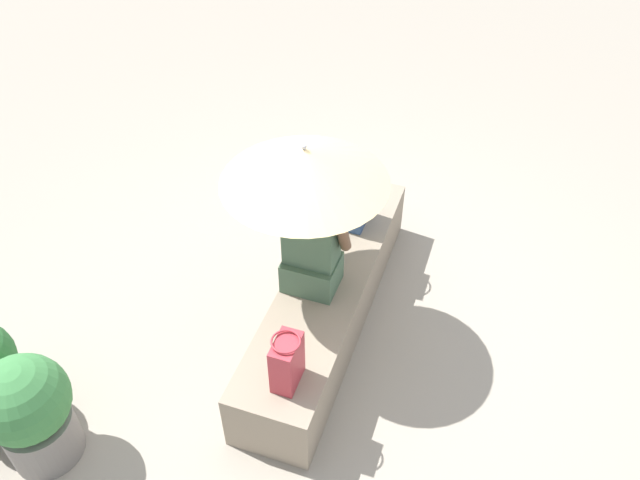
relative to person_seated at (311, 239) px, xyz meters
The scene contains 7 objects.
ground_plane 0.83m from the person_seated, 144.17° to the left, with size 14.00×14.00×0.00m, color #9E9384.
stone_bench 0.62m from the person_seated, 144.17° to the left, with size 2.23×0.51×0.43m, color gray.
person_seated is the anchor object (origin of this frame).
parasol 0.50m from the person_seated, 135.00° to the right, with size 0.99×0.99×1.03m.
handbag_black 0.79m from the person_seated, ahead, with size 0.22×0.16×0.35m.
tote_bag_canvas 0.74m from the person_seated, behind, with size 0.27×0.20×0.35m.
planter_near 1.83m from the person_seated, 39.54° to the right, with size 0.49×0.49×0.76m.
Camera 1 is at (2.79, 0.91, 3.38)m, focal length 35.51 mm.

